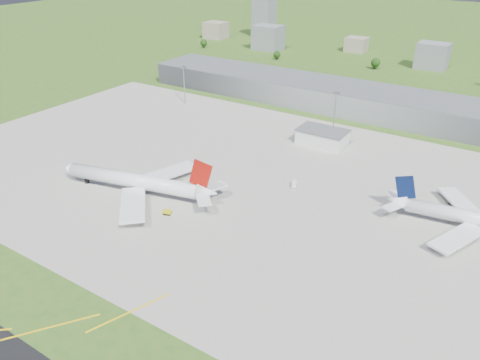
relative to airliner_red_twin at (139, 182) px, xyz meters
The scene contains 17 objects.
ground 151.78m from the airliner_red_twin, 76.43° to the left, with size 1400.00×1400.00×0.00m, color #31591B.
apron 59.25m from the airliner_red_twin, 39.40° to the left, with size 360.00×190.00×0.08m, color gray.
terminal 166.29m from the airliner_red_twin, 77.65° to the left, with size 300.00×42.00×15.00m, color gray.
ops_building 107.58m from the airliner_red_twin, 64.93° to the left, with size 26.00×16.00×8.00m, color silver.
mast_west 130.13m from the airliner_red_twin, 119.81° to the left, with size 3.50×2.00×25.90m.
mast_center 121.91m from the airliner_red_twin, 67.94° to the left, with size 3.50×2.00×25.90m.
airliner_red_twin is the anchor object (origin of this frame).
tug_yellow 24.06m from the airliner_red_twin, 17.77° to the right, with size 4.20×3.25×1.83m.
van_white_near 70.92m from the airliner_red_twin, 38.04° to the left, with size 3.87×5.19×2.44m.
bldg_far_w 367.14m from the airliner_red_twin, 120.16° to the left, with size 24.00×20.00×18.00m, color gray.
bldg_w 315.30m from the airliner_red_twin, 109.35° to the left, with size 28.00×22.00×24.00m, color slate.
bldg_cw 338.32m from the airliner_red_twin, 94.14° to the left, with size 20.00×18.00×14.00m, color gray.
bldg_c 312.46m from the airliner_red_twin, 79.75° to the left, with size 26.00×20.00×22.00m, color slate.
bldg_tall_w 385.85m from the airliner_red_twin, 112.00° to the left, with size 22.00×20.00×44.00m, color slate.
tree_far_w 313.94m from the airliner_red_twin, 121.58° to the left, with size 7.20×7.20×8.80m.
tree_w 272.79m from the airliner_red_twin, 105.83° to the left, with size 6.75×6.75×8.25m.
tree_c 277.87m from the airliner_red_twin, 86.79° to the left, with size 8.10×8.10×9.90m.
Camera 1 is at (103.09, -128.14, 102.97)m, focal length 35.00 mm.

